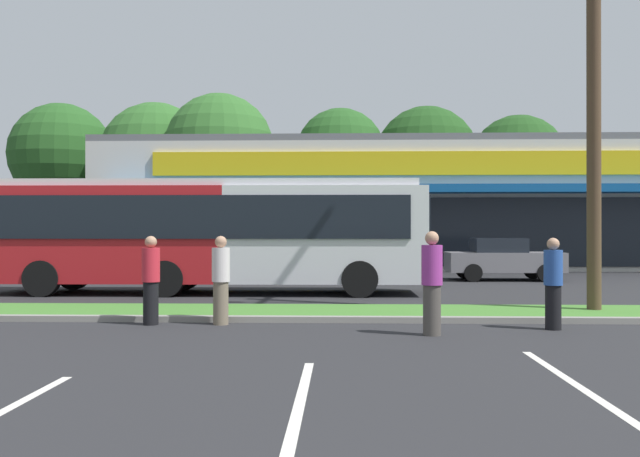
# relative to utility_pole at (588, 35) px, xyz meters

# --- Properties ---
(grass_median) EXTENTS (56.00, 2.20, 0.12)m
(grass_median) POSITION_rel_utility_pole_xyz_m (-5.01, -0.19, -5.98)
(grass_median) COLOR #427A2D
(grass_median) RESTS_ON ground_plane
(curb_lip) EXTENTS (56.00, 0.24, 0.12)m
(curb_lip) POSITION_rel_utility_pole_xyz_m (-5.01, -1.41, -5.98)
(curb_lip) COLOR gray
(curb_lip) RESTS_ON ground_plane
(parking_stripe_1) EXTENTS (0.12, 4.80, 0.01)m
(parking_stripe_1) POSITION_rel_utility_pole_xyz_m (-5.74, -8.08, -6.03)
(parking_stripe_1) COLOR silver
(parking_stripe_1) RESTS_ON ground_plane
(parking_stripe_2) EXTENTS (0.12, 4.80, 0.01)m
(parking_stripe_2) POSITION_rel_utility_pole_xyz_m (-2.55, -7.10, -6.03)
(parking_stripe_2) COLOR silver
(parking_stripe_2) RESTS_ON ground_plane
(storefront_building) EXTENTS (30.99, 11.84, 6.16)m
(storefront_building) POSITION_rel_utility_pole_xyz_m (-1.36, 21.06, -2.96)
(storefront_building) COLOR beige
(storefront_building) RESTS_ON ground_plane
(tree_far_left) EXTENTS (7.10, 7.10, 10.68)m
(tree_far_left) POSITION_rel_utility_pole_xyz_m (-24.81, 32.76, 1.08)
(tree_far_left) COLOR #473323
(tree_far_left) RESTS_ON ground_plane
(tree_left) EXTENTS (7.57, 7.57, 10.45)m
(tree_left) POSITION_rel_utility_pole_xyz_m (-17.84, 31.46, 0.62)
(tree_left) COLOR #473323
(tree_left) RESTS_ON ground_plane
(tree_mid_left) EXTENTS (6.81, 6.81, 10.43)m
(tree_mid_left) POSITION_rel_utility_pole_xyz_m (-12.98, 28.39, 0.97)
(tree_mid_left) COLOR #473323
(tree_mid_left) RESTS_ON ground_plane
(tree_mid) EXTENTS (5.90, 5.90, 9.87)m
(tree_mid) POSITION_rel_utility_pole_xyz_m (-5.38, 30.67, 0.86)
(tree_mid) COLOR #473323
(tree_mid) RESTS_ON ground_plane
(tree_mid_right) EXTENTS (6.69, 6.69, 9.93)m
(tree_mid_right) POSITION_rel_utility_pole_xyz_m (0.22, 30.48, 0.54)
(tree_mid_right) COLOR #473323
(tree_mid_right) RESTS_ON ground_plane
(tree_right) EXTENTS (5.93, 5.93, 8.93)m
(tree_right) POSITION_rel_utility_pole_xyz_m (5.55, 28.03, -0.09)
(tree_right) COLOR #473323
(tree_right) RESTS_ON ground_plane
(utility_pole) EXTENTS (3.03, 2.40, 11.37)m
(utility_pole) POSITION_rel_utility_pole_xyz_m (0.00, 0.00, 0.00)
(utility_pole) COLOR #4C3826
(utility_pole) RESTS_ON ground_plane
(city_bus) EXTENTS (12.53, 2.72, 3.25)m
(city_bus) POSITION_rel_utility_pole_xyz_m (-9.17, 4.90, -4.27)
(city_bus) COLOR #AD191E
(city_bus) RESTS_ON ground_plane
(car_1) EXTENTS (4.61, 1.87, 1.59)m
(car_1) POSITION_rel_utility_pole_xyz_m (-12.18, 10.47, -5.23)
(car_1) COLOR slate
(car_1) RESTS_ON ground_plane
(car_2) EXTENTS (4.12, 1.95, 1.54)m
(car_2) POSITION_rel_utility_pole_xyz_m (0.59, 10.55, -5.25)
(car_2) COLOR slate
(car_2) RESTS_ON ground_plane
(pedestrian_near_bench) EXTENTS (0.34, 0.34, 1.68)m
(pedestrian_near_bench) POSITION_rel_utility_pole_xyz_m (-1.43, -2.29, -5.19)
(pedestrian_near_bench) COLOR black
(pedestrian_near_bench) RESTS_ON ground_plane
(pedestrian_by_pole) EXTENTS (0.36, 0.36, 1.80)m
(pedestrian_by_pole) POSITION_rel_utility_pole_xyz_m (-3.74, -3.06, -5.13)
(pedestrian_by_pole) COLOR #47423D
(pedestrian_by_pole) RESTS_ON ground_plane
(pedestrian_mid) EXTENTS (0.34, 0.34, 1.71)m
(pedestrian_mid) POSITION_rel_utility_pole_xyz_m (-7.63, -1.80, -5.18)
(pedestrian_mid) COLOR #726651
(pedestrian_mid) RESTS_ON ground_plane
(pedestrian_far) EXTENTS (0.34, 0.34, 1.71)m
(pedestrian_far) POSITION_rel_utility_pole_xyz_m (-8.97, -1.87, -5.18)
(pedestrian_far) COLOR black
(pedestrian_far) RESTS_ON ground_plane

